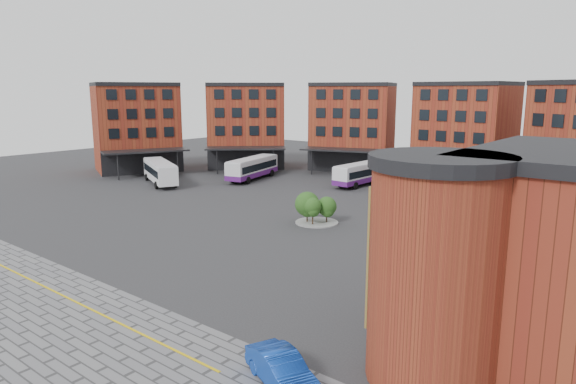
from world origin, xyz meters
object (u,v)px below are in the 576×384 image
Objects in this scene: tree_island at (314,207)px; bus_e at (520,201)px; bus_c at (362,173)px; bus_d at (429,183)px; blue_car at (282,370)px; bus_a at (160,171)px; bus_b at (253,168)px.

bus_e is (15.32, 16.63, -0.11)m from tree_island.
tree_island is 23.23m from bus_c.
bus_e is at bearing -29.54° from bus_d.
blue_car is at bearing -84.49° from bus_d.
bus_a is at bearing 172.13° from tree_island.
bus_e is 41.23m from blue_car.
bus_d reaches higher than blue_car.
tree_island reaches higher than blue_car.
bus_b is 1.06× the size of bus_c.
bus_a is at bearing -138.28° from bus_b.
bus_d is (10.60, -1.16, -0.10)m from bus_c.
bus_a is 37.61m from bus_d.
bus_d is at bearing 172.46° from bus_e.
bus_d is 2.26× the size of blue_car.
bus_a is 1.08× the size of bus_d.
bus_b is at bearing 145.87° from tree_island.
bus_b reaches higher than bus_e.
bus_a reaches higher than tree_island.
blue_car is (16.15, -24.59, -0.92)m from tree_island.
bus_a is 1.08× the size of bus_e.
bus_c is at bearing 178.25° from bus_e.
bus_c reaches higher than blue_car.
bus_d is at bearing -2.00° from bus_b.
tree_island reaches higher than bus_e.
tree_island is at bearing -47.79° from bus_b.
bus_a is (-30.60, 4.23, 0.25)m from tree_island.
bus_a is 13.67m from bus_b.
bus_d reaches higher than bus_e.
bus_c is at bearing -26.35° from bus_a.
bus_c is (15.38, 6.52, -0.08)m from bus_b.
bus_c reaches higher than bus_e.
blue_car is (38.98, -40.07, -1.00)m from bus_b.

